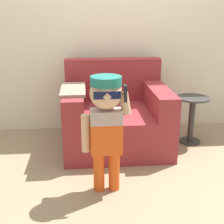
# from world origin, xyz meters

# --- Properties ---
(ground_plane) EXTENTS (10.00, 10.00, 0.00)m
(ground_plane) POSITION_xyz_m (0.00, 0.00, 0.00)
(ground_plane) COLOR #998466
(wall_back) EXTENTS (10.00, 0.05, 2.60)m
(wall_back) POSITION_xyz_m (0.00, 0.76, 1.30)
(wall_back) COLOR beige
(wall_back) RESTS_ON ground_plane
(armchair) EXTENTS (1.14, 1.01, 0.93)m
(armchair) POSITION_xyz_m (-0.06, 0.17, 0.33)
(armchair) COLOR maroon
(armchair) RESTS_ON ground_plane
(person_child) EXTENTS (0.40, 0.30, 0.99)m
(person_child) POSITION_xyz_m (-0.23, -0.76, 0.66)
(person_child) COLOR #E05119
(person_child) RESTS_ON ground_plane
(side_table) EXTENTS (0.37, 0.37, 0.54)m
(side_table) POSITION_xyz_m (0.81, 0.14, 0.33)
(side_table) COLOR #333333
(side_table) RESTS_ON ground_plane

